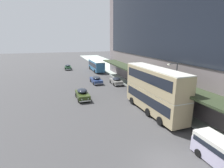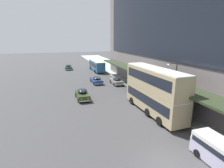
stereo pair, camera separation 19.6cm
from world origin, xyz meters
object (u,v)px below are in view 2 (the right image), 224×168
Objects in this scene: sedan_oncoming_rear at (82,94)px; vw_van at (219,151)px; sedan_oncoming_front at (68,67)px; street_lamp at (174,84)px; pedestrian_at_kerb at (168,100)px; sedan_far_back at (96,80)px; transit_bus_kerbside_rear at (154,89)px; transit_bus_kerbside_front at (97,65)px; sedan_lead_mid at (116,81)px.

vw_van is (7.62, -18.24, 0.30)m from sedan_oncoming_rear.
vw_van is at bearing -67.32° from sedan_oncoming_rear.
street_lamp is at bearing -75.05° from sedan_oncoming_front.
pedestrian_at_kerb is at bearing -35.81° from sedan_oncoming_rear.
sedan_far_back is 2.61× the size of pedestrian_at_kerb.
sedan_oncoming_rear is 10.32m from sedan_far_back.
pedestrian_at_kerb is (2.64, 0.54, -1.98)m from transit_bus_kerbside_rear.
sedan_oncoming_rear is (0.02, -29.34, 0.06)m from sedan_oncoming_front.
transit_bus_kerbside_rear reaches higher than transit_bus_kerbside_front.
sedan_oncoming_rear is 0.93× the size of sedan_far_back.
transit_bus_kerbside_rear is at bearing -45.88° from sedan_oncoming_rear.
street_lamp is at bearing -20.16° from transit_bus_kerbside_rear.
sedan_lead_mid is at bearing -88.65° from transit_bus_kerbside_front.
transit_bus_kerbside_front is 2.28× the size of sedan_oncoming_rear.
sedan_far_back is 27.75m from vw_van.
street_lamp is (2.00, -16.11, 3.16)m from sedan_lead_mid.
pedestrian_at_kerb is (2.72, -31.44, -0.59)m from transit_bus_kerbside_front.
sedan_far_back is (-3.40, -14.50, -1.03)m from transit_bus_kerbside_front.
sedan_oncoming_rear is (-7.91, 8.15, -2.36)m from transit_bus_kerbside_rear.
sedan_oncoming_rear is 0.99× the size of vw_van.
transit_bus_kerbside_rear is 2.18× the size of sedan_oncoming_front.
transit_bus_kerbside_front reaches higher than sedan_far_back.
transit_bus_kerbside_front is at bearing 94.18° from street_lamp.
transit_bus_kerbside_rear is 15.46m from sedan_lead_mid.
transit_bus_kerbside_front is at bearing 91.35° from sedan_lead_mid.
transit_bus_kerbside_front is 2.33× the size of sedan_lead_mid.
street_lamp is (2.31, -0.85, 0.73)m from transit_bus_kerbside_rear.
sedan_lead_mid is at bearing 88.66° from vw_van.
pedestrian_at_kerb is (10.54, -7.61, 0.38)m from sedan_oncoming_rear.
pedestrian_at_kerb is 3.06m from street_lamp.
sedan_oncoming_front is (-7.84, 5.51, -1.03)m from transit_bus_kerbside_front.
sedan_oncoming_front is 1.09× the size of vw_van.
transit_bus_kerbside_front is 1.62× the size of street_lamp.
sedan_oncoming_rear is at bearing -115.33° from sedan_far_back.
vw_van reaches higher than sedan_far_back.
sedan_oncoming_rear is at bearing -108.17° from transit_bus_kerbside_front.
pedestrian_at_kerb is (2.33, -14.72, 0.45)m from sedan_lead_mid.
vw_van is 0.71× the size of street_lamp.
street_lamp reaches higher than transit_bus_kerbside_rear.
transit_bus_kerbside_rear reaches higher than sedan_far_back.
vw_van is 9.99m from street_lamp.
sedan_oncoming_rear reaches higher than sedan_far_back.
transit_bus_kerbside_front is 25.10m from sedan_oncoming_rear.
transit_bus_kerbside_rear is 2.24× the size of sedan_far_back.
street_lamp is (-0.33, -1.39, 2.71)m from pedestrian_at_kerb.
street_lamp reaches higher than sedan_oncoming_rear.
street_lamp reaches higher than sedan_far_back.
transit_bus_kerbside_rear is at bearing -91.16° from sedan_lead_mid.
street_lamp is (2.60, 9.24, 2.79)m from vw_van.
sedan_oncoming_front is 1.10× the size of sedan_oncoming_rear.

